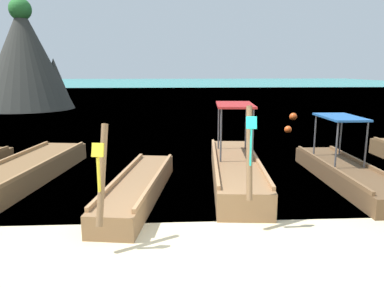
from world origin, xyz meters
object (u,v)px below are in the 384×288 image
mooring_buoy_far (293,117)px  longtail_boat_blue_ribbon (347,173)px  mooring_buoy_near (288,130)px  longtail_boat_turquoise_ribbon (236,169)px  longtail_boat_yellow_ribbon (138,187)px  longtail_boat_green_ribbon (28,170)px  karst_rock (26,59)px

mooring_buoy_far → longtail_boat_blue_ribbon: bearing=-101.8°
mooring_buoy_near → mooring_buoy_far: bearing=69.0°
mooring_buoy_near → longtail_boat_turquoise_ribbon: bearing=-116.8°
longtail_boat_turquoise_ribbon → mooring_buoy_far: bearing=65.2°
mooring_buoy_near → longtail_boat_yellow_ribbon: bearing=-126.1°
mooring_buoy_far → longtail_boat_green_ribbon: bearing=-134.3°
longtail_boat_green_ribbon → mooring_buoy_far: bearing=45.7°
longtail_boat_turquoise_ribbon → karst_rock: (-13.36, 20.93, 3.61)m
longtail_boat_green_ribbon → longtail_boat_yellow_ribbon: 3.79m
longtail_boat_green_ribbon → longtail_boat_blue_ribbon: bearing=-5.2°
longtail_boat_blue_ribbon → karst_rock: karst_rock is taller
longtail_boat_yellow_ribbon → mooring_buoy_near: longtail_boat_yellow_ribbon is taller
longtail_boat_turquoise_ribbon → longtail_boat_green_ribbon: bearing=174.9°
longtail_boat_blue_ribbon → karst_rock: size_ratio=0.67×
karst_rock → mooring_buoy_far: 21.24m
longtail_boat_yellow_ribbon → mooring_buoy_far: 16.35m
longtail_boat_yellow_ribbon → longtail_boat_turquoise_ribbon: (2.68, 1.20, 0.11)m
longtail_boat_green_ribbon → karst_rock: bearing=109.7°
longtail_boat_turquoise_ribbon → karst_rock: karst_rock is taller
mooring_buoy_near → karst_rock: bearing=143.6°
longtail_boat_turquoise_ribbon → longtail_boat_yellow_ribbon: bearing=-155.8°
longtail_boat_green_ribbon → mooring_buoy_near: longtail_boat_green_ribbon is taller
longtail_boat_green_ribbon → mooring_buoy_far: longtail_boat_green_ribbon is taller
longtail_boat_yellow_ribbon → longtail_boat_turquoise_ribbon: longtail_boat_turquoise_ribbon is taller
longtail_boat_green_ribbon → longtail_boat_blue_ribbon: 9.23m
longtail_boat_green_ribbon → longtail_boat_blue_ribbon: longtail_boat_blue_ribbon is taller
longtail_boat_yellow_ribbon → mooring_buoy_near: bearing=53.9°
mooring_buoy_near → mooring_buoy_far: (1.80, 4.68, 0.05)m
longtail_boat_yellow_ribbon → mooring_buoy_far: bearing=58.5°
longtail_boat_blue_ribbon → longtail_boat_yellow_ribbon: bearing=-171.1°
longtail_boat_blue_ribbon → mooring_buoy_far: 13.31m
longtail_boat_blue_ribbon → mooring_buoy_near: 8.41m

